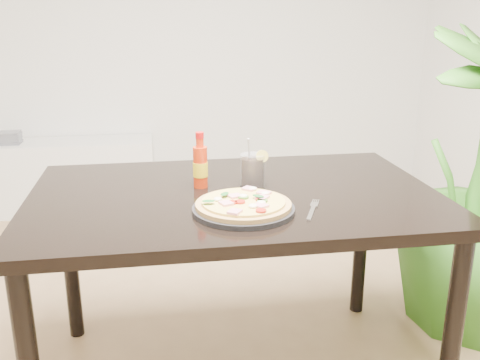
{
  "coord_description": "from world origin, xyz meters",
  "views": [
    {
      "loc": [
        -0.07,
        -1.69,
        1.34
      ],
      "look_at": [
        0.19,
        -0.07,
        0.83
      ],
      "focal_mm": 40.0,
      "sensor_mm": 36.0,
      "label": 1
    }
  ],
  "objects": [
    {
      "name": "plate",
      "position": [
        0.19,
        -0.15,
        0.76
      ],
      "size": [
        0.32,
        0.32,
        0.02
      ],
      "primitive_type": "cylinder",
      "color": "black",
      "rests_on": "dining_table"
    },
    {
      "name": "pizza",
      "position": [
        0.19,
        -0.15,
        0.78
      ],
      "size": [
        0.3,
        0.3,
        0.03
      ],
      "color": "tan",
      "rests_on": "plate"
    },
    {
      "name": "dining_table",
      "position": [
        0.19,
        0.05,
        0.67
      ],
      "size": [
        1.4,
        0.9,
        0.75
      ],
      "color": "black",
      "rests_on": "ground"
    },
    {
      "name": "plant_pot",
      "position": [
        1.29,
        0.28,
        0.11
      ],
      "size": [
        0.28,
        0.28,
        0.22
      ],
      "primitive_type": "cylinder",
      "color": "brown",
      "rests_on": "ground"
    },
    {
      "name": "hot_sauce_bottle",
      "position": [
        0.08,
        0.12,
        0.83
      ],
      "size": [
        0.06,
        0.06,
        0.2
      ],
      "rotation": [
        0.0,
        0.0,
        0.23
      ],
      "color": "red",
      "rests_on": "dining_table"
    },
    {
      "name": "media_console",
      "position": [
        -0.8,
        2.07,
        0.25
      ],
      "size": [
        1.4,
        0.34,
        0.5
      ],
      "primitive_type": "cube",
      "color": "white",
      "rests_on": "ground"
    },
    {
      "name": "cd_stack",
      "position": [
        -1.05,
        2.05,
        0.54
      ],
      "size": [
        0.14,
        0.12,
        0.08
      ],
      "color": "slate",
      "rests_on": "media_console"
    },
    {
      "name": "fork",
      "position": [
        0.41,
        -0.16,
        0.75
      ],
      "size": [
        0.09,
        0.18,
        0.0
      ],
      "rotation": [
        0.0,
        0.0,
        -0.41
      ],
      "color": "silver",
      "rests_on": "dining_table"
    },
    {
      "name": "cola_cup",
      "position": [
        0.26,
        0.1,
        0.81
      ],
      "size": [
        0.1,
        0.09,
        0.18
      ],
      "rotation": [
        0.0,
        0.0,
        -0.06
      ],
      "color": "black",
      "rests_on": "dining_table"
    }
  ]
}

